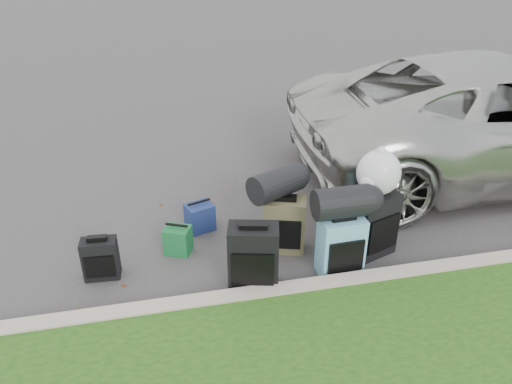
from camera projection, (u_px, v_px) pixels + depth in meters
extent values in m
plane|color=#383535|center=(268.00, 241.00, 5.71)|extent=(120.00, 120.00, 0.00)
cube|color=#9E937F|center=(292.00, 292.00, 4.81)|extent=(120.00, 0.18, 0.15)
imported|color=#B7B7B2|center=(506.00, 117.00, 6.96)|extent=(6.10, 3.05, 1.66)
cube|color=black|center=(101.00, 259.00, 5.04)|extent=(0.36, 0.22, 0.44)
cube|color=black|center=(253.00, 258.00, 4.84)|extent=(0.54, 0.40, 0.70)
cube|color=#434029|center=(284.00, 225.00, 5.44)|extent=(0.51, 0.40, 0.62)
cube|color=#538DAB|center=(341.00, 246.00, 5.06)|extent=(0.46, 0.28, 0.64)
cube|color=black|center=(373.00, 224.00, 5.35)|extent=(0.55, 0.43, 0.73)
cube|color=#16632F|center=(178.00, 240.00, 5.46)|extent=(0.34, 0.31, 0.31)
cube|color=navy|center=(200.00, 217.00, 5.86)|extent=(0.37, 0.33, 0.33)
cylinder|color=black|center=(277.00, 184.00, 5.28)|extent=(0.67, 0.55, 0.32)
cylinder|color=black|center=(342.00, 202.00, 4.88)|extent=(0.57, 0.33, 0.32)
sphere|color=silver|center=(379.00, 173.00, 5.11)|extent=(0.46, 0.46, 0.46)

